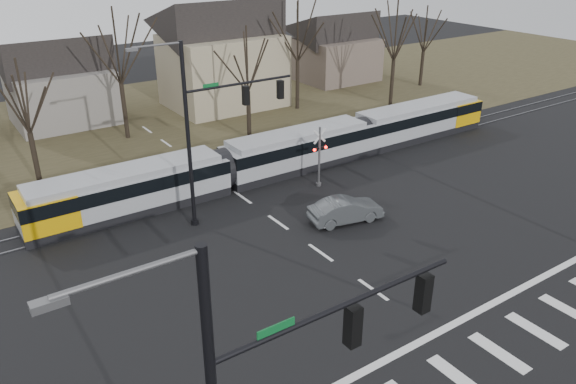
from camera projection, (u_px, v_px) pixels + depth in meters
ground at (404, 312)px, 24.43m from camera, size 140.00×140.00×0.00m
grass_verge at (138, 124)px, 48.43m from camera, size 140.00×28.00×0.01m
crosswalk at (479, 365)px, 21.43m from camera, size 27.00×2.60×0.01m
stop_line at (435, 334)px, 23.08m from camera, size 28.00×0.35×0.01m
lane_dashes at (227, 187)px, 36.43m from camera, size 0.18×30.00×0.01m
rail_pair at (229, 187)px, 36.27m from camera, size 90.00×1.52×0.06m
tram at (296, 149)px, 38.60m from camera, size 35.89×2.66×2.72m
sedan at (346, 210)px, 31.80m from camera, size 3.23×4.88×1.41m
signal_pole_far at (215, 123)px, 30.18m from camera, size 9.28×0.44×10.20m
rail_crossing_signal at (319, 159)px, 35.79m from camera, size 1.08×0.36×4.00m
tree_row at (185, 76)px, 42.85m from camera, size 59.20×7.20×10.00m
house_b at (59, 77)px, 47.21m from camera, size 8.64×7.56×7.65m
house_c at (222, 49)px, 51.57m from camera, size 10.80×8.64×10.10m
house_d at (336, 43)px, 61.26m from camera, size 8.64×7.56×7.65m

